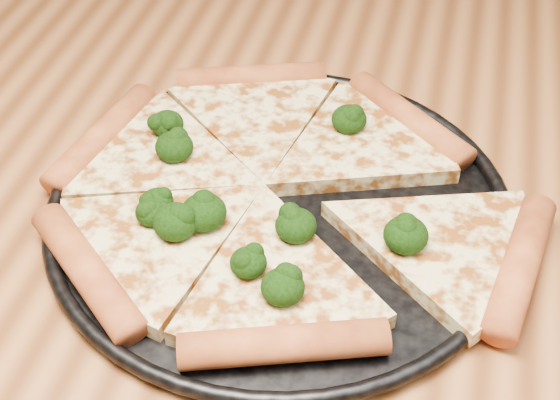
# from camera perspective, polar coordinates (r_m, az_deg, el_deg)

# --- Properties ---
(dining_table) EXTENTS (1.20, 0.90, 0.75)m
(dining_table) POSITION_cam_1_polar(r_m,az_deg,el_deg) (0.73, 2.82, -6.03)
(dining_table) COLOR #97592E
(dining_table) RESTS_ON ground
(pizza_pan) EXTENTS (0.39, 0.39, 0.02)m
(pizza_pan) POSITION_cam_1_polar(r_m,az_deg,el_deg) (0.66, -0.00, -0.52)
(pizza_pan) COLOR black
(pizza_pan) RESTS_ON dining_table
(pizza) EXTENTS (0.42, 0.38, 0.03)m
(pizza) POSITION_cam_1_polar(r_m,az_deg,el_deg) (0.66, -0.43, 0.73)
(pizza) COLOR #E0CB89
(pizza) RESTS_ON pizza_pan
(broccoli_florets) EXTENTS (0.26, 0.24, 0.03)m
(broccoli_florets) POSITION_cam_1_polar(r_m,az_deg,el_deg) (0.63, -2.57, -0.13)
(broccoli_florets) COLOR black
(broccoli_florets) RESTS_ON pizza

